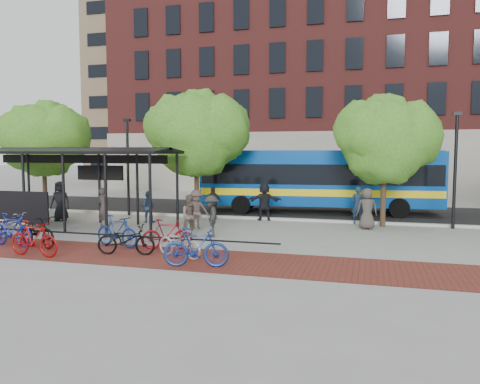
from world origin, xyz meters
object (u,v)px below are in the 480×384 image
(bike_3, at_px, (12,230))
(pedestrian_5, at_px, (264,201))
(pedestrian_4, at_px, (213,203))
(pedestrian_6, at_px, (367,209))
(pedestrian_7, at_px, (358,205))
(pedestrian_8, at_px, (191,216))
(pedestrian_1, at_px, (103,207))
(bus_shelter, at_px, (60,161))
(bike_4, at_px, (38,231))
(pedestrian_3, at_px, (196,210))
(bike_8, at_px, (126,240))
(bike_2, at_px, (9,226))
(bike_11, at_px, (196,248))
(pedestrian_0, at_px, (60,201))
(bike_9, at_px, (167,234))
(pedestrian_9, at_px, (211,216))
(tree_c, at_px, (387,137))
(bike_7, at_px, (117,231))
(pedestrian_2, at_px, (148,207))
(bike_10, at_px, (180,243))
(tree_a, at_px, (45,136))
(lamp_post_left, at_px, (128,164))
(bike_5, at_px, (34,239))
(lamp_post_right, at_px, (455,167))
(bus, at_px, (318,177))

(bike_3, distance_m, pedestrian_5, 11.41)
(pedestrian_4, relative_size, pedestrian_6, 0.90)
(pedestrian_7, relative_size, pedestrian_8, 1.05)
(pedestrian_4, bearing_deg, pedestrian_5, -4.31)
(pedestrian_5, bearing_deg, pedestrian_8, 56.20)
(pedestrian_1, distance_m, pedestrian_5, 7.67)
(bus_shelter, height_order, bike_4, bus_shelter)
(pedestrian_3, bearing_deg, bike_8, -120.38)
(bike_2, distance_m, bike_8, 5.90)
(pedestrian_6, bearing_deg, bike_11, 51.49)
(bike_3, distance_m, pedestrian_3, 7.34)
(pedestrian_0, distance_m, pedestrian_6, 14.65)
(pedestrian_3, bearing_deg, pedestrian_8, -101.48)
(bus_shelter, bearing_deg, bike_9, -26.69)
(pedestrian_8, bearing_deg, pedestrian_9, -10.21)
(bike_9, xyz_separation_m, pedestrian_4, (-0.85, 7.36, 0.29))
(bike_8, distance_m, pedestrian_8, 3.67)
(tree_c, height_order, bike_3, tree_c)
(bike_7, xyz_separation_m, bike_8, (0.96, -1.07, -0.06))
(pedestrian_0, xyz_separation_m, pedestrian_4, (7.05, 2.54, -0.15))
(bus_shelter, xyz_separation_m, pedestrian_0, (-1.14, 1.42, -2.02))
(pedestrian_7, bearing_deg, bike_4, 47.03)
(bike_11, height_order, pedestrian_0, pedestrian_0)
(bike_4, bearing_deg, pedestrian_9, -35.51)
(bike_8, bearing_deg, pedestrian_2, 10.23)
(bike_10, distance_m, bike_11, 1.39)
(bike_8, relative_size, pedestrian_2, 1.28)
(tree_a, relative_size, pedestrian_0, 3.16)
(bike_9, distance_m, pedestrian_7, 9.91)
(lamp_post_left, xyz_separation_m, pedestrian_9, (6.33, -4.79, -1.91))
(tree_a, height_order, bike_5, tree_a)
(pedestrian_5, bearing_deg, pedestrian_3, 40.64)
(bike_5, bearing_deg, bike_9, -54.46)
(tree_a, bearing_deg, bike_5, -54.08)
(lamp_post_left, xyz_separation_m, pedestrian_2, (2.14, -1.99, -1.99))
(bike_11, bearing_deg, tree_a, 41.60)
(bike_10, distance_m, pedestrian_9, 3.78)
(bike_3, relative_size, pedestrian_9, 1.19)
(bike_7, distance_m, bike_11, 4.26)
(pedestrian_2, distance_m, pedestrian_8, 4.64)
(pedestrian_5, bearing_deg, bike_3, 34.73)
(pedestrian_2, bearing_deg, bike_10, 112.06)
(pedestrian_7, distance_m, pedestrian_9, 7.47)
(bike_5, xyz_separation_m, bike_8, (2.79, 1.01, -0.08))
(bus_shelter, distance_m, pedestrian_0, 2.72)
(bike_8, bearing_deg, pedestrian_0, 38.55)
(pedestrian_2, bearing_deg, lamp_post_right, 176.27)
(lamp_post_left, distance_m, bus, 10.38)
(bike_5, bearing_deg, pedestrian_6, -45.70)
(bike_2, bearing_deg, pedestrian_5, -49.27)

